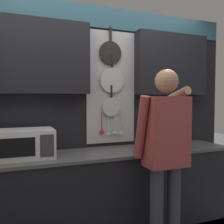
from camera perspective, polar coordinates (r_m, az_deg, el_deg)
name	(u,v)px	position (r m, az deg, el deg)	size (l,w,h in m)	color
base_cabinet_counter	(117,193)	(2.75, 1.22, -18.04)	(2.54, 0.58, 0.89)	black
back_wall_unit	(108,92)	(2.80, -0.84, 4.69)	(3.11, 0.20, 2.45)	black
microwave	(24,144)	(2.43, -19.54, -6.82)	(0.53, 0.37, 0.26)	silver
knife_block	(168,137)	(2.92, 12.67, -5.67)	(0.11, 0.15, 0.28)	brown
utensil_crock	(147,140)	(2.78, 8.00, -6.39)	(0.11, 0.11, 0.34)	white
person	(165,146)	(2.30, 12.06, -7.62)	(0.54, 0.65, 1.69)	#383842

